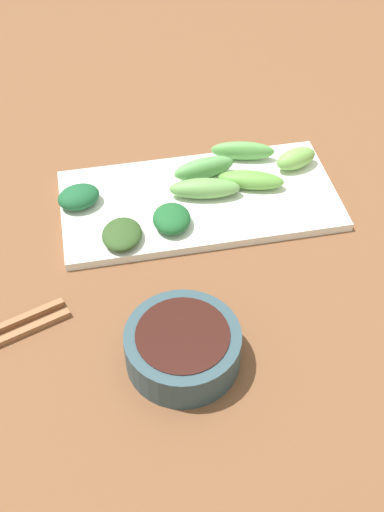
% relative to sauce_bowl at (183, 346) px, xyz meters
% --- Properties ---
extents(tabletop, '(2.10, 2.10, 0.02)m').
position_rel_sauce_bowl_xyz_m(tabletop, '(0.13, -0.04, -0.03)').
color(tabletop, brown).
rests_on(tabletop, ground).
extents(sauce_bowl, '(0.12, 0.12, 0.05)m').
position_rel_sauce_bowl_xyz_m(sauce_bowl, '(0.00, 0.00, 0.00)').
color(sauce_bowl, '#304A54').
rests_on(sauce_bowl, tabletop).
extents(serving_plate, '(0.18, 0.37, 0.01)m').
position_rel_sauce_bowl_xyz_m(serving_plate, '(0.24, -0.07, -0.02)').
color(serving_plate, white).
rests_on(serving_plate, tabletop).
extents(broccoli_leafy_0, '(0.06, 0.07, 0.03)m').
position_rel_sauce_bowl_xyz_m(broccoli_leafy_0, '(0.26, 0.09, 0.00)').
color(broccoli_leafy_0, '#1B5831').
rests_on(broccoli_leafy_0, serving_plate).
extents(broccoli_stalk_1, '(0.04, 0.09, 0.03)m').
position_rel_sauce_bowl_xyz_m(broccoli_stalk_1, '(0.28, -0.08, 0.00)').
color(broccoli_stalk_1, '#5FA758').
rests_on(broccoli_stalk_1, serving_plate).
extents(broccoli_stalk_2, '(0.04, 0.10, 0.03)m').
position_rel_sauce_bowl_xyz_m(broccoli_stalk_2, '(0.24, -0.07, 0.00)').
color(broccoli_stalk_2, '#69A253').
rests_on(broccoli_stalk_2, serving_plate).
extents(broccoli_leafy_3, '(0.06, 0.05, 0.02)m').
position_rel_sauce_bowl_xyz_m(broccoli_leafy_3, '(0.20, -0.02, -0.00)').
color(broccoli_leafy_3, '#1D5C2C').
rests_on(broccoli_leafy_3, serving_plate).
extents(broccoli_leafy_4, '(0.07, 0.06, 0.02)m').
position_rel_sauce_bowl_xyz_m(broccoli_leafy_4, '(0.18, 0.04, -0.00)').
color(broccoli_leafy_4, '#2F4D22').
rests_on(broccoli_leafy_4, serving_plate).
extents(broccoli_stalk_5, '(0.04, 0.09, 0.03)m').
position_rel_sauce_bowl_xyz_m(broccoli_stalk_5, '(0.31, -0.14, 0.00)').
color(broccoli_stalk_5, '#5FA351').
rests_on(broccoli_stalk_5, serving_plate).
extents(broccoli_stalk_6, '(0.04, 0.07, 0.03)m').
position_rel_sauce_bowl_xyz_m(broccoli_stalk_6, '(0.28, -0.21, 0.00)').
color(broccoli_stalk_6, '#77B452').
rests_on(broccoli_stalk_6, serving_plate).
extents(broccoli_stalk_7, '(0.06, 0.09, 0.02)m').
position_rel_sauce_bowl_xyz_m(broccoli_stalk_7, '(0.25, -0.14, -0.00)').
color(broccoli_stalk_7, '#5F9E3F').
rests_on(broccoli_stalk_7, serving_plate).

